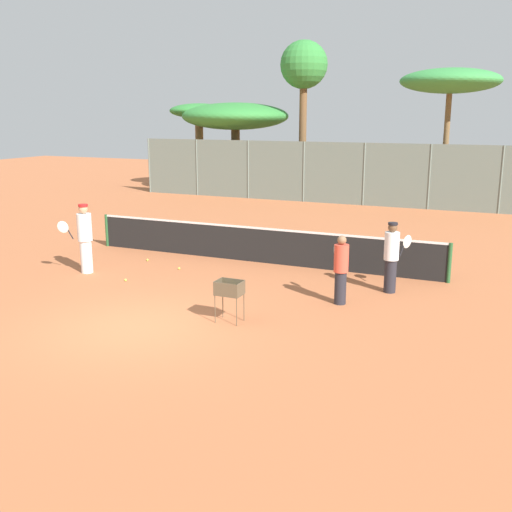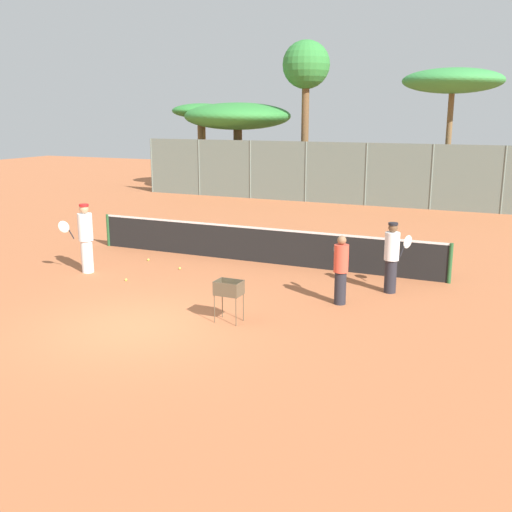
{
  "view_description": "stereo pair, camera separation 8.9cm",
  "coord_description": "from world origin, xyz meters",
  "px_view_note": "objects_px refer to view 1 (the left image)",
  "views": [
    {
      "loc": [
        7.13,
        -9.75,
        4.33
      ],
      "look_at": [
        1.37,
        3.05,
        1.0
      ],
      "focal_mm": 42.0,
      "sensor_mm": 36.0,
      "label": 1
    },
    {
      "loc": [
        7.21,
        -9.71,
        4.33
      ],
      "look_at": [
        1.37,
        3.05,
        1.0
      ],
      "focal_mm": 42.0,
      "sensor_mm": 36.0,
      "label": 2
    }
  ],
  "objects_px": {
    "tennis_net": "(257,244)",
    "player_red_cap": "(341,269)",
    "ball_cart": "(230,291)",
    "player_white_outfit": "(85,238)",
    "player_yellow_shirt": "(391,256)"
  },
  "relations": [
    {
      "from": "player_yellow_shirt",
      "to": "tennis_net",
      "type": "bearing_deg",
      "value": 103.4
    },
    {
      "from": "player_yellow_shirt",
      "to": "player_white_outfit",
      "type": "bearing_deg",
      "value": 133.35
    },
    {
      "from": "player_white_outfit",
      "to": "tennis_net",
      "type": "bearing_deg",
      "value": -178.49
    },
    {
      "from": "player_red_cap",
      "to": "ball_cart",
      "type": "bearing_deg",
      "value": 108.79
    },
    {
      "from": "player_red_cap",
      "to": "ball_cart",
      "type": "distance_m",
      "value": 2.83
    },
    {
      "from": "player_yellow_shirt",
      "to": "ball_cart",
      "type": "distance_m",
      "value": 4.48
    },
    {
      "from": "tennis_net",
      "to": "ball_cart",
      "type": "distance_m",
      "value": 5.33
    },
    {
      "from": "tennis_net",
      "to": "player_white_outfit",
      "type": "height_order",
      "value": "player_white_outfit"
    },
    {
      "from": "player_white_outfit",
      "to": "player_red_cap",
      "type": "relative_size",
      "value": 1.18
    },
    {
      "from": "player_yellow_shirt",
      "to": "ball_cart",
      "type": "relative_size",
      "value": 1.94
    },
    {
      "from": "ball_cart",
      "to": "player_yellow_shirt",
      "type": "bearing_deg",
      "value": 53.51
    },
    {
      "from": "player_white_outfit",
      "to": "player_yellow_shirt",
      "type": "xyz_separation_m",
      "value": [
        8.16,
        1.59,
        -0.08
      ]
    },
    {
      "from": "tennis_net",
      "to": "player_white_outfit",
      "type": "relative_size",
      "value": 5.77
    },
    {
      "from": "tennis_net",
      "to": "player_red_cap",
      "type": "xyz_separation_m",
      "value": [
        3.42,
        -2.89,
        0.28
      ]
    },
    {
      "from": "player_white_outfit",
      "to": "ball_cart",
      "type": "height_order",
      "value": "player_white_outfit"
    }
  ]
}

